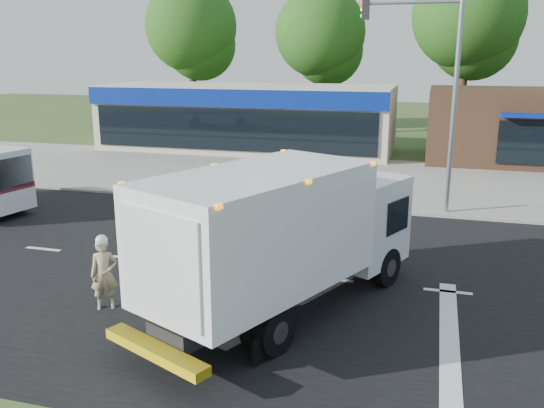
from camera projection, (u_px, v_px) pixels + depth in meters
The scene contains 11 objects.
ground at pixel (331, 280), 15.40m from camera, with size 120.00×120.00×0.00m, color #385123.
road_asphalt at pixel (331, 280), 15.39m from camera, with size 60.00×14.00×0.02m, color black.
sidewalk at pixel (367, 203), 23.01m from camera, with size 60.00×2.40×0.12m, color gray.
parking_apron at pixel (381, 176), 28.42m from camera, with size 60.00×9.00×0.02m, color gray.
lane_markings at pixel (377, 306), 13.78m from camera, with size 55.20×7.00×0.01m.
ems_box_truck at pixel (284, 230), 12.95m from camera, with size 5.45×8.21×3.51m.
emergency_worker at pixel (104, 273), 13.46m from camera, with size 0.75×0.67×1.83m.
retail_strip_mall at pixel (246, 117), 35.81m from camera, with size 18.00×6.20×4.00m.
brown_storefront at pixel (522, 126), 31.63m from camera, with size 10.00×6.70×4.00m.
traffic_signal_pole at pixel (437, 81), 20.60m from camera, with size 3.51×0.25×8.00m.
background_trees at pixel (394, 31), 39.95m from camera, with size 36.77×7.39×12.10m.
Camera 1 is at (2.41, -14.26, 5.87)m, focal length 38.00 mm.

